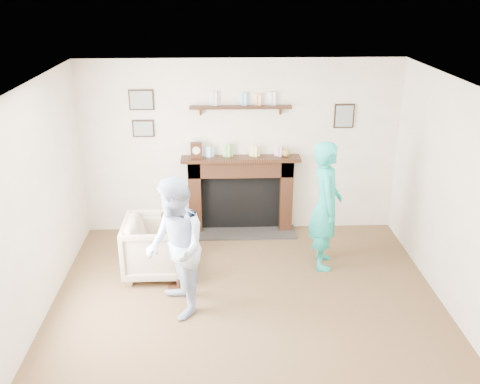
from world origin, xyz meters
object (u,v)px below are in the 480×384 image
(man, at_px, (179,311))
(pedestal_table, at_px, (177,237))
(armchair, at_px, (159,272))
(woman, at_px, (322,264))

(man, distance_m, pedestal_table, 0.84)
(armchair, xyz_separation_m, pedestal_table, (0.29, -0.39, 0.69))
(man, bearing_deg, armchair, -177.62)
(woman, xyz_separation_m, pedestal_table, (-1.83, -0.52, 0.69))
(man, height_order, woman, woman)
(armchair, relative_size, pedestal_table, 0.72)
(man, bearing_deg, woman, 101.59)
(woman, relative_size, pedestal_table, 1.48)
(woman, bearing_deg, armchair, 99.19)
(armchair, distance_m, man, 0.92)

